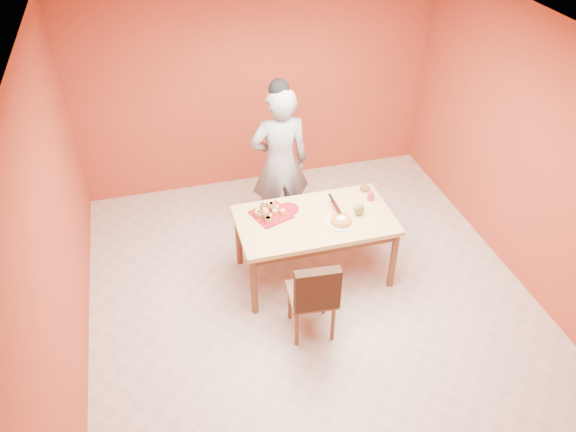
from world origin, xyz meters
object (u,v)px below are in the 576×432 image
object	(u,v)px
dining_table	(315,226)
dining_chair	(312,294)
person	(280,163)
sponge_cake	(341,220)
magenta_glass	(371,196)
checker_tin	(365,189)
red_dinner_plate	(288,209)
pastry_platter	(271,214)
egg_ornament	(359,209)

from	to	relation	value
dining_table	dining_chair	distance (m)	0.83
dining_table	dining_chair	xyz separation A→B (m)	(-0.26, -0.77, -0.18)
person	dining_table	bearing A→B (deg)	99.93
sponge_cake	magenta_glass	size ratio (longest dim) A/B	2.19
checker_tin	dining_chair	bearing A→B (deg)	-130.03
sponge_cake	checker_tin	xyz separation A→B (m)	(0.45, 0.49, -0.02)
red_dinner_plate	sponge_cake	world-z (taller)	sponge_cake
person	pastry_platter	xyz separation A→B (m)	(-0.28, -0.70, -0.15)
person	pastry_platter	world-z (taller)	person
dining_chair	pastry_platter	distance (m)	1.00
dining_table	red_dinner_plate	world-z (taller)	red_dinner_plate
person	egg_ornament	distance (m)	1.11
red_dinner_plate	egg_ornament	world-z (taller)	egg_ornament
egg_ornament	dining_chair	bearing A→B (deg)	-122.14
magenta_glass	egg_ornament	bearing A→B (deg)	-135.18
dining_chair	egg_ornament	distance (m)	1.06
pastry_platter	checker_tin	xyz separation A→B (m)	(1.10, 0.18, 0.01)
checker_tin	sponge_cake	bearing A→B (deg)	-132.52
dining_table	checker_tin	xyz separation A→B (m)	(0.68, 0.35, 0.11)
person	egg_ornament	bearing A→B (deg)	123.08
magenta_glass	person	bearing A→B (deg)	138.53
red_dinner_plate	checker_tin	xyz separation A→B (m)	(0.91, 0.13, 0.01)
dining_chair	person	bearing A→B (deg)	90.63
egg_ornament	magenta_glass	bearing A→B (deg)	57.59
magenta_glass	dining_table	bearing A→B (deg)	-166.65
person	pastry_platter	distance (m)	0.77
dining_chair	magenta_glass	distance (m)	1.35
dining_table	magenta_glass	world-z (taller)	magenta_glass
person	checker_tin	world-z (taller)	person
dining_table	pastry_platter	bearing A→B (deg)	157.69
sponge_cake	magenta_glass	bearing A→B (deg)	34.47
pastry_platter	checker_tin	bearing A→B (deg)	9.18
sponge_cake	magenta_glass	world-z (taller)	magenta_glass
dining_chair	red_dinner_plate	xyz separation A→B (m)	(0.03, 0.99, 0.28)
dining_table	person	distance (m)	0.92
pastry_platter	dining_chair	bearing A→B (deg)	-80.54
egg_ornament	magenta_glass	world-z (taller)	egg_ornament
egg_ornament	sponge_cake	bearing A→B (deg)	-146.14
pastry_platter	sponge_cake	size ratio (longest dim) A/B	1.58
pastry_platter	egg_ornament	bearing A→B (deg)	-14.81
magenta_glass	sponge_cake	bearing A→B (deg)	-145.53
sponge_cake	egg_ornament	bearing A→B (deg)	21.09
red_dinner_plate	sponge_cake	bearing A→B (deg)	-38.49
sponge_cake	red_dinner_plate	bearing A→B (deg)	141.51
dining_table	checker_tin	distance (m)	0.77
dining_table	sponge_cake	world-z (taller)	sponge_cake
magenta_glass	dining_chair	bearing A→B (deg)	-134.97
dining_chair	magenta_glass	xyz separation A→B (m)	(0.93, 0.93, 0.32)
red_dinner_plate	dining_table	bearing A→B (deg)	-43.87
dining_table	checker_tin	size ratio (longest dim) A/B	14.34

